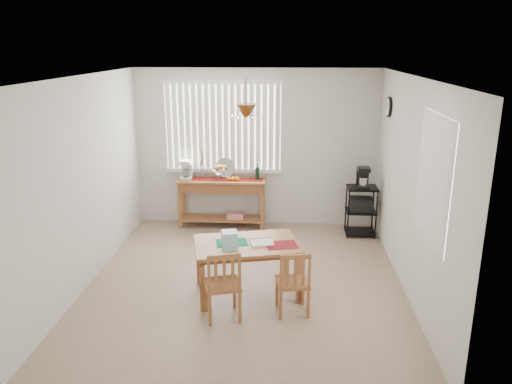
# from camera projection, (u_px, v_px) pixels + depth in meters

# --- Properties ---
(ground) EXTENTS (4.00, 4.50, 0.01)m
(ground) POSITION_uv_depth(u_px,v_px,m) (246.00, 282.00, 6.47)
(ground) COLOR #A1836D
(room_shell) EXTENTS (4.20, 4.70, 2.70)m
(room_shell) POSITION_uv_depth(u_px,v_px,m) (245.00, 153.00, 6.00)
(room_shell) COLOR silver
(room_shell) RESTS_ON ground
(sideboard) EXTENTS (1.45, 0.41, 0.82)m
(sideboard) POSITION_uv_depth(u_px,v_px,m) (222.00, 191.00, 8.27)
(sideboard) COLOR #9E6135
(sideboard) RESTS_ON ground
(sideboard_items) EXTENTS (1.38, 0.34, 0.63)m
(sideboard_items) POSITION_uv_depth(u_px,v_px,m) (207.00, 172.00, 8.20)
(sideboard_items) COLOR maroon
(sideboard_items) RESTS_ON sideboard
(wire_cart) EXTENTS (0.47, 0.38, 0.80)m
(wire_cart) POSITION_uv_depth(u_px,v_px,m) (361.00, 206.00, 7.93)
(wire_cart) COLOR black
(wire_cart) RESTS_ON ground
(cart_items) EXTENTS (0.19, 0.23, 0.33)m
(cart_items) POSITION_uv_depth(u_px,v_px,m) (363.00, 178.00, 7.80)
(cart_items) COLOR black
(cart_items) RESTS_ON wire_cart
(dining_table) EXTENTS (1.38, 1.05, 0.66)m
(dining_table) POSITION_uv_depth(u_px,v_px,m) (247.00, 249.00, 6.01)
(dining_table) COLOR #9E6135
(dining_table) RESTS_ON ground
(table_items) EXTENTS (1.02, 0.46, 0.21)m
(table_items) POSITION_uv_depth(u_px,v_px,m) (238.00, 241.00, 5.85)
(table_items) COLOR #167E60
(table_items) RESTS_ON dining_table
(chair_left) EXTENTS (0.48, 0.48, 0.83)m
(chair_left) POSITION_uv_depth(u_px,v_px,m) (223.00, 285.00, 5.49)
(chair_left) COLOR #9E6135
(chair_left) RESTS_ON ground
(chair_right) EXTENTS (0.41, 0.41, 0.78)m
(chair_right) POSITION_uv_depth(u_px,v_px,m) (293.00, 283.00, 5.60)
(chair_right) COLOR #9E6135
(chair_right) RESTS_ON ground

